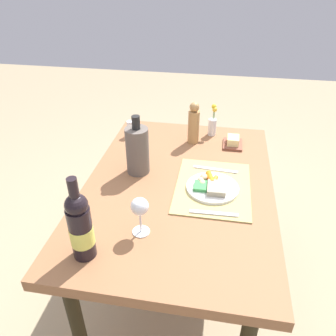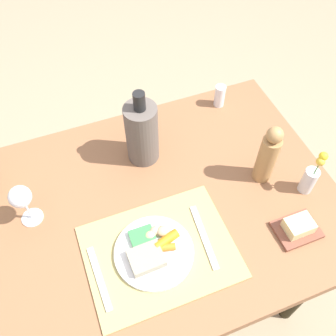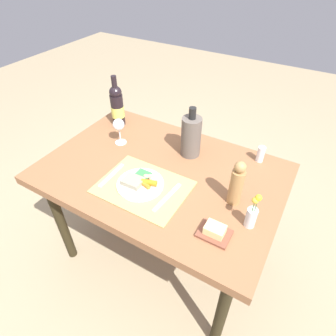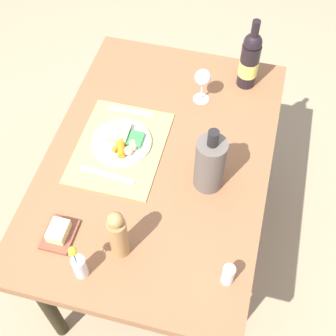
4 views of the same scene
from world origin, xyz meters
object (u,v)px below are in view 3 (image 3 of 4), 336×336
dinner_plate (141,183)px  cooler_bottle (191,136)px  salt_shaker (261,154)px  wine_glass (119,126)px  dining_table (161,181)px  fork (111,175)px  knife (167,197)px  pepper_mill (237,184)px  butter_dish (215,231)px  wine_bottle (117,106)px  flower_vase (252,215)px

dinner_plate → cooler_bottle: cooler_bottle is taller
salt_shaker → wine_glass: size_ratio=0.57×
dining_table → fork: size_ratio=6.41×
dinner_plate → fork: dinner_plate is taller
dinner_plate → knife: size_ratio=1.08×
dining_table → cooler_bottle: (0.06, 0.20, 0.19)m
pepper_mill → butter_dish: size_ratio=1.76×
fork → pepper_mill: size_ratio=0.83×
fork → wine_bottle: bearing=121.7°
dinner_plate → dining_table: bearing=80.3°
flower_vase → knife: bearing=-173.9°
dinner_plate → butter_dish: size_ratio=1.74×
fork → butter_dish: (0.58, -0.07, 0.01)m
dining_table → cooler_bottle: bearing=72.2°
fork → pepper_mill: (0.59, 0.15, 0.10)m
salt_shaker → wine_bottle: wine_bottle is taller
salt_shaker → flower_vase: bearing=-78.7°
cooler_bottle → salt_shaker: bearing=20.7°
dinner_plate → flower_vase: size_ratio=1.25×
dinner_plate → knife: dinner_plate is taller
fork → cooler_bottle: cooler_bottle is taller
dinner_plate → pepper_mill: (0.42, 0.13, 0.09)m
dinner_plate → pepper_mill: bearing=16.7°
dining_table → knife: 0.22m
wine_glass → wine_bottle: (-0.14, 0.16, 0.01)m
cooler_bottle → flower_vase: 0.54m
fork → wine_bottle: wine_bottle is taller
dinner_plate → cooler_bottle: 0.37m
pepper_mill → flower_vase: (0.11, -0.10, -0.04)m
fork → cooler_bottle: (0.25, 0.37, 0.11)m
knife → wine_bottle: wine_bottle is taller
dining_table → salt_shaker: size_ratio=13.88×
dinner_plate → cooler_bottle: (0.09, 0.35, 0.10)m
cooler_bottle → salt_shaker: cooler_bottle is taller
dining_table → dinner_plate: dinner_plate is taller
knife → salt_shaker: salt_shaker is taller
dining_table → cooler_bottle: size_ratio=4.34×
cooler_bottle → flower_vase: size_ratio=1.56×
wine_glass → flower_vase: flower_vase is taller
dinner_plate → cooler_bottle: bearing=75.5°
dinner_plate → butter_dish: 0.43m
dining_table → butter_dish: butter_dish is taller
dinner_plate → flower_vase: flower_vase is taller
dining_table → knife: (0.13, -0.16, 0.09)m
fork → dining_table: bearing=39.4°
dinner_plate → wine_glass: (-0.31, 0.24, 0.09)m
salt_shaker → dining_table: bearing=-141.0°
salt_shaker → knife: bearing=-120.1°
knife → butter_dish: bearing=-11.3°
knife → butter_dish: (0.27, -0.08, 0.01)m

